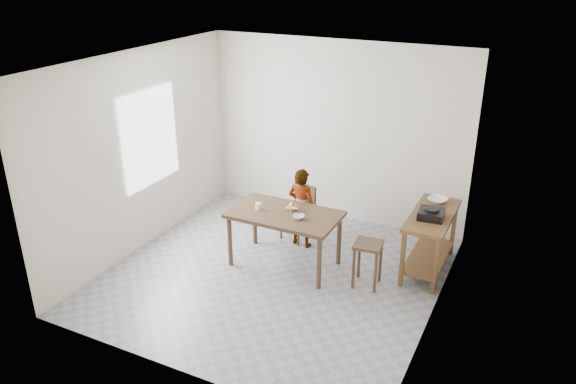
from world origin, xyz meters
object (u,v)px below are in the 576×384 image
at_px(dining_chair, 297,213).
at_px(stool, 367,264).
at_px(dining_table, 285,239).
at_px(prep_counter, 429,242).
at_px(child, 302,208).

bearing_deg(dining_chair, stool, -14.00).
bearing_deg(dining_table, prep_counter, 22.15).
bearing_deg(dining_chair, dining_table, -61.57).
xyz_separation_m(dining_table, child, (-0.03, 0.59, 0.20)).
relative_size(prep_counter, child, 1.05).
xyz_separation_m(dining_table, dining_chair, (-0.17, 0.74, 0.02)).
bearing_deg(dining_table, child, 92.93).
relative_size(dining_table, child, 1.23).
relative_size(dining_table, dining_chair, 1.78).
bearing_deg(dining_chair, prep_counter, 14.45).
bearing_deg(prep_counter, child, -176.32).
xyz_separation_m(prep_counter, child, (-1.75, -0.11, 0.17)).
distance_m(child, stool, 1.33).
relative_size(child, dining_chair, 1.45).
xyz_separation_m(dining_table, stool, (1.13, 0.00, -0.09)).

